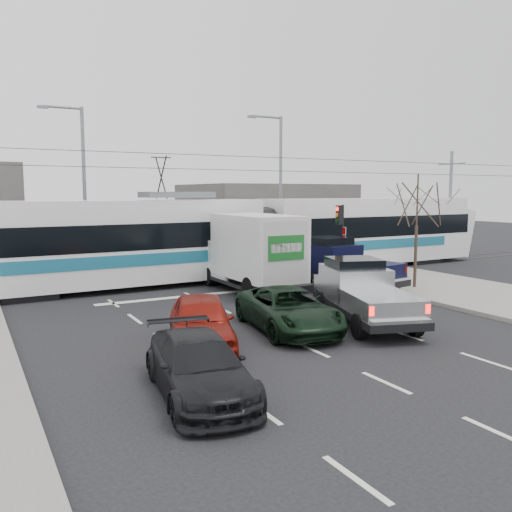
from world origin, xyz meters
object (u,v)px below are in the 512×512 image
bare_tree (417,205)px  street_lamp_far (81,179)px  navy_pickup (340,264)px  silver_pickup (361,291)px  traffic_signal (341,225)px  red_car (201,321)px  dark_car (199,367)px  green_car (288,310)px  box_truck (251,254)px  street_lamp_near (278,180)px  tram (258,236)px

bare_tree → street_lamp_far: 17.97m
navy_pickup → silver_pickup: bearing=-130.5°
silver_pickup → traffic_signal: bearing=75.5°
silver_pickup → red_car: bearing=-158.8°
street_lamp_far → dark_car: (-1.60, -20.68, -4.47)m
red_car → green_car: bearing=27.0°
traffic_signal → box_truck: bearing=-171.8°
bare_tree → green_car: 9.87m
silver_pickup → red_car: silver_pickup is taller
traffic_signal → green_car: bearing=-136.0°
street_lamp_near → dark_car: street_lamp_near is taller
red_car → box_truck: bearing=72.0°
street_lamp_far → silver_pickup: street_lamp_far is taller
traffic_signal → silver_pickup: (-4.78, -7.46, -1.71)m
bare_tree → navy_pickup: bearing=147.4°
street_lamp_far → silver_pickup: size_ratio=1.50×
street_lamp_near → green_car: 17.67m
navy_pickup → green_car: 7.88m
street_lamp_near → box_truck: size_ratio=1.32×
red_car → street_lamp_near: bearing=72.1°
silver_pickup → navy_pickup: size_ratio=1.04×
red_car → navy_pickup: bearing=50.8°
street_lamp_near → street_lamp_far: same height
street_lamp_near → box_truck: street_lamp_near is taller
bare_tree → silver_pickup: (-5.90, -3.46, -2.76)m
traffic_signal → navy_pickup: traffic_signal is taller
tram → green_car: tram is taller
traffic_signal → red_car: (-10.79, -7.78, -2.00)m
traffic_signal → box_truck: (-5.46, -0.79, -1.06)m
street_lamp_far → tram: size_ratio=0.31×
box_truck → red_car: bearing=-127.4°
traffic_signal → silver_pickup: bearing=-122.6°
street_lamp_near → dark_car: (-13.10, -18.68, -4.47)m
navy_pickup → red_car: (-9.11, -5.58, -0.40)m
box_truck → green_car: box_truck is taller
tram → navy_pickup: tram is taller
navy_pickup → tram: bearing=94.5°
street_lamp_far → red_car: street_lamp_far is taller
street_lamp_near → silver_pickup: bearing=-110.6°
bare_tree → red_car: (-11.92, -3.79, -3.05)m
box_truck → traffic_signal: bearing=8.1°
traffic_signal → dark_car: 16.72m
silver_pickup → navy_pickup: bearing=77.6°
green_car → red_car: (-3.17, -0.43, 0.07)m
box_truck → navy_pickup: 4.07m
box_truck → tram: bearing=57.3°
tram → navy_pickup: bearing=-77.8°
navy_pickup → green_car: (-5.94, -5.15, -0.47)m
traffic_signal → navy_pickup: bearing=-127.3°
red_car → dark_car: (-1.47, -3.39, -0.10)m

